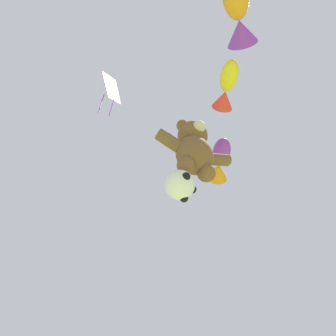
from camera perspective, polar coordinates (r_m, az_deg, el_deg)
teddy_bear_kite at (r=9.88m, az=4.58°, el=3.40°), size 2.51×1.11×2.55m
soccer_ball_kite at (r=8.42m, az=2.11°, el=-2.99°), size 0.87×0.87×0.80m
fish_kite_violet at (r=12.02m, az=8.98°, el=1.07°), size 1.31×1.90×0.79m
fish_kite_goldfin at (r=10.22m, az=10.13°, el=13.55°), size 1.04×1.63×0.65m
fish_kite_tangerine at (r=9.51m, az=12.15°, el=24.60°), size 1.73×1.82×0.83m
diamond_kite at (r=11.84m, az=-9.89°, el=13.20°), size 1.01×0.93×2.76m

